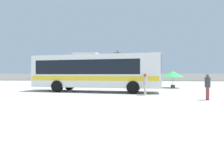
{
  "coord_description": "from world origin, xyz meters",
  "views": [
    {
      "loc": [
        3.97,
        -16.77,
        1.55
      ],
      "look_at": [
        1.75,
        2.99,
        1.58
      ],
      "focal_mm": 28.93,
      "sensor_mm": 36.0,
      "label": 1
    }
  ],
  "objects_px": {
    "passenger_waiting_on_apron": "(208,85)",
    "parked_car_second_maroon": "(95,78)",
    "parked_car_leftmost_black": "(65,78)",
    "roadside_tree_left": "(71,65)",
    "coach_bus_white_yellow": "(94,71)",
    "vendor_umbrella_near_gate_green": "(173,74)",
    "utility_pole_near": "(117,65)",
    "utility_pole_far": "(93,67)",
    "attendant_by_bus_door": "(145,83)",
    "roadside_tree_midleft": "(111,64)"
  },
  "relations": [
    {
      "from": "attendant_by_bus_door",
      "to": "vendor_umbrella_near_gate_green",
      "type": "xyz_separation_m",
      "value": [
        3.8,
        8.14,
        0.69
      ]
    },
    {
      "from": "passenger_waiting_on_apron",
      "to": "utility_pole_far",
      "type": "distance_m",
      "value": 39.32
    },
    {
      "from": "utility_pole_far",
      "to": "roadside_tree_midleft",
      "type": "relative_size",
      "value": 1.11
    },
    {
      "from": "coach_bus_white_yellow",
      "to": "roadside_tree_left",
      "type": "xyz_separation_m",
      "value": [
        -13.3,
        32.08,
        2.42
      ]
    },
    {
      "from": "vendor_umbrella_near_gate_green",
      "to": "parked_car_leftmost_black",
      "type": "relative_size",
      "value": 0.53
    },
    {
      "from": "parked_car_leftmost_black",
      "to": "roadside_tree_midleft",
      "type": "bearing_deg",
      "value": 40.72
    },
    {
      "from": "utility_pole_near",
      "to": "roadside_tree_midleft",
      "type": "height_order",
      "value": "utility_pole_near"
    },
    {
      "from": "passenger_waiting_on_apron",
      "to": "parked_car_second_maroon",
      "type": "distance_m",
      "value": 31.7
    },
    {
      "from": "coach_bus_white_yellow",
      "to": "utility_pole_near",
      "type": "xyz_separation_m",
      "value": [
        -0.34,
        30.41,
        2.23
      ]
    },
    {
      "from": "coach_bus_white_yellow",
      "to": "parked_car_second_maroon",
      "type": "xyz_separation_m",
      "value": [
        -4.88,
        24.25,
        -1.12
      ]
    },
    {
      "from": "attendant_by_bus_door",
      "to": "utility_pole_far",
      "type": "bearing_deg",
      "value": 108.73
    },
    {
      "from": "coach_bus_white_yellow",
      "to": "utility_pole_far",
      "type": "distance_m",
      "value": 32.33
    },
    {
      "from": "utility_pole_near",
      "to": "passenger_waiting_on_apron",
      "type": "bearing_deg",
      "value": -76.52
    },
    {
      "from": "parked_car_second_maroon",
      "to": "utility_pole_near",
      "type": "xyz_separation_m",
      "value": [
        4.54,
        6.16,
        3.36
      ]
    },
    {
      "from": "coach_bus_white_yellow",
      "to": "utility_pole_far",
      "type": "bearing_deg",
      "value": 102.65
    },
    {
      "from": "parked_car_second_maroon",
      "to": "utility_pole_near",
      "type": "height_order",
      "value": "utility_pole_near"
    },
    {
      "from": "passenger_waiting_on_apron",
      "to": "parked_car_leftmost_black",
      "type": "height_order",
      "value": "passenger_waiting_on_apron"
    },
    {
      "from": "attendant_by_bus_door",
      "to": "utility_pole_near",
      "type": "bearing_deg",
      "value": 98.28
    },
    {
      "from": "utility_pole_far",
      "to": "coach_bus_white_yellow",
      "type": "bearing_deg",
      "value": -77.35
    },
    {
      "from": "attendant_by_bus_door",
      "to": "roadside_tree_midleft",
      "type": "height_order",
      "value": "roadside_tree_midleft"
    },
    {
      "from": "parked_car_leftmost_black",
      "to": "parked_car_second_maroon",
      "type": "bearing_deg",
      "value": -0.22
    },
    {
      "from": "coach_bus_white_yellow",
      "to": "parked_car_second_maroon",
      "type": "bearing_deg",
      "value": 101.38
    },
    {
      "from": "passenger_waiting_on_apron",
      "to": "parked_car_leftmost_black",
      "type": "relative_size",
      "value": 0.34
    },
    {
      "from": "utility_pole_far",
      "to": "passenger_waiting_on_apron",
      "type": "bearing_deg",
      "value": -67.29
    },
    {
      "from": "vendor_umbrella_near_gate_green",
      "to": "utility_pole_far",
      "type": "height_order",
      "value": "utility_pole_far"
    },
    {
      "from": "coach_bus_white_yellow",
      "to": "utility_pole_far",
      "type": "height_order",
      "value": "utility_pole_far"
    },
    {
      "from": "parked_car_leftmost_black",
      "to": "roadside_tree_left",
      "type": "xyz_separation_m",
      "value": [
        -1.08,
        7.8,
        3.53
      ]
    },
    {
      "from": "parked_car_leftmost_black",
      "to": "utility_pole_far",
      "type": "xyz_separation_m",
      "value": [
        5.15,
        7.22,
        2.98
      ]
    },
    {
      "from": "utility_pole_far",
      "to": "roadside_tree_left",
      "type": "xyz_separation_m",
      "value": [
        -6.23,
        0.59,
        0.55
      ]
    },
    {
      "from": "parked_car_leftmost_black",
      "to": "roadside_tree_left",
      "type": "bearing_deg",
      "value": 97.89
    },
    {
      "from": "vendor_umbrella_near_gate_green",
      "to": "roadside_tree_left",
      "type": "relative_size",
      "value": 0.37
    },
    {
      "from": "attendant_by_bus_door",
      "to": "vendor_umbrella_near_gate_green",
      "type": "distance_m",
      "value": 9.01
    },
    {
      "from": "parked_car_second_maroon",
      "to": "utility_pole_far",
      "type": "height_order",
      "value": "utility_pole_far"
    },
    {
      "from": "passenger_waiting_on_apron",
      "to": "parked_car_second_maroon",
      "type": "bearing_deg",
      "value": 114.12
    },
    {
      "from": "vendor_umbrella_near_gate_green",
      "to": "utility_pole_near",
      "type": "height_order",
      "value": "utility_pole_near"
    },
    {
      "from": "utility_pole_far",
      "to": "utility_pole_near",
      "type": "bearing_deg",
      "value": -9.13
    },
    {
      "from": "coach_bus_white_yellow",
      "to": "parked_car_second_maroon",
      "type": "height_order",
      "value": "coach_bus_white_yellow"
    },
    {
      "from": "vendor_umbrella_near_gate_green",
      "to": "parked_car_leftmost_black",
      "type": "bearing_deg",
      "value": 137.7
    },
    {
      "from": "parked_car_leftmost_black",
      "to": "vendor_umbrella_near_gate_green",
      "type": "bearing_deg",
      "value": -42.3
    },
    {
      "from": "vendor_umbrella_near_gate_green",
      "to": "parked_car_second_maroon",
      "type": "xyz_separation_m",
      "value": [
        -13.14,
        18.61,
        -0.83
      ]
    },
    {
      "from": "coach_bus_white_yellow",
      "to": "utility_pole_near",
      "type": "distance_m",
      "value": 30.5
    },
    {
      "from": "parked_car_leftmost_black",
      "to": "roadside_tree_midleft",
      "type": "relative_size",
      "value": 0.73
    },
    {
      "from": "parked_car_leftmost_black",
      "to": "parked_car_second_maroon",
      "type": "height_order",
      "value": "parked_car_leftmost_black"
    },
    {
      "from": "attendant_by_bus_door",
      "to": "vendor_umbrella_near_gate_green",
      "type": "bearing_deg",
      "value": 64.94
    },
    {
      "from": "roadside_tree_left",
      "to": "roadside_tree_midleft",
      "type": "bearing_deg",
      "value": 3.68
    },
    {
      "from": "vendor_umbrella_near_gate_green",
      "to": "roadside_tree_midleft",
      "type": "bearing_deg",
      "value": 111.32
    },
    {
      "from": "coach_bus_white_yellow",
      "to": "passenger_waiting_on_apron",
      "type": "height_order",
      "value": "coach_bus_white_yellow"
    },
    {
      "from": "attendant_by_bus_door",
      "to": "vendor_umbrella_near_gate_green",
      "type": "relative_size",
      "value": 0.64
    },
    {
      "from": "parked_car_leftmost_black",
      "to": "roadside_tree_left",
      "type": "height_order",
      "value": "roadside_tree_left"
    },
    {
      "from": "utility_pole_near",
      "to": "attendant_by_bus_door",
      "type": "bearing_deg",
      "value": -81.72
    }
  ]
}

